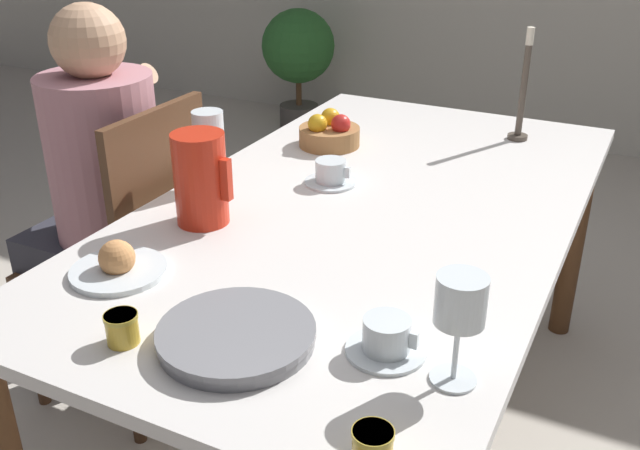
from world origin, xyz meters
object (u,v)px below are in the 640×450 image
at_px(wine_glass_juice, 460,306).
at_px(teacup_near_person, 387,339).
at_px(person_seated, 99,181).
at_px(teacup_across, 331,174).
at_px(bread_plate, 118,265).
at_px(jam_jar_red, 373,445).
at_px(fruit_bowl, 329,133).
at_px(red_pitcher, 200,178).
at_px(chair_person_side, 134,254).
at_px(jam_jar_amber, 122,327).
at_px(serving_tray, 236,336).
at_px(candlestick_tall, 522,97).
at_px(wine_glass_water, 208,131).
at_px(potted_plant, 298,53).

relative_size(wine_glass_juice, teacup_near_person, 1.36).
relative_size(person_seated, teacup_across, 8.60).
height_order(bread_plate, jam_jar_red, bread_plate).
bearing_deg(teacup_across, teacup_near_person, -57.03).
xyz_separation_m(teacup_near_person, fruit_bowl, (-0.54, 0.88, 0.01)).
distance_m(red_pitcher, teacup_near_person, 0.64).
relative_size(chair_person_side, jam_jar_amber, 15.94).
bearing_deg(teacup_near_person, wine_glass_juice, -9.92).
xyz_separation_m(serving_tray, jam_jar_red, (0.31, -0.15, 0.02)).
bearing_deg(person_seated, fruit_bowl, -47.08).
xyz_separation_m(bread_plate, jam_jar_amber, (0.17, -0.18, 0.01)).
bearing_deg(wine_glass_juice, jam_jar_amber, -164.02).
relative_size(wine_glass_juice, candlestick_tall, 0.56).
distance_m(teacup_near_person, fruit_bowl, 1.03).
relative_size(bread_plate, jam_jar_red, 3.32).
bearing_deg(jam_jar_amber, bread_plate, 132.82).
height_order(red_pitcher, candlestick_tall, candlestick_tall).
distance_m(jam_jar_amber, jam_jar_red, 0.49).
height_order(jam_jar_red, fruit_bowl, fruit_bowl).
relative_size(wine_glass_juice, teacup_across, 1.36).
distance_m(teacup_near_person, jam_jar_amber, 0.44).
xyz_separation_m(wine_glass_water, bread_plate, (0.09, -0.47, -0.13)).
relative_size(wine_glass_juice, jam_jar_amber, 3.21).
bearing_deg(serving_tray, jam_jar_amber, -154.13).
bearing_deg(teacup_across, person_seated, -162.96).
bearing_deg(teacup_near_person, person_seated, 157.07).
height_order(wine_glass_water, fruit_bowl, wine_glass_water).
relative_size(person_seated, potted_plant, 1.57).
bearing_deg(fruit_bowl, potted_plant, 120.42).
height_order(chair_person_side, jam_jar_red, chair_person_side).
relative_size(teacup_across, bread_plate, 0.71).
height_order(teacup_across, candlestick_tall, candlestick_tall).
bearing_deg(chair_person_side, wine_glass_juice, -113.43).
distance_m(person_seated, red_pitcher, 0.50).
xyz_separation_m(fruit_bowl, potted_plant, (-1.24, 2.11, -0.29)).
bearing_deg(chair_person_side, red_pitcher, -112.53).
height_order(teacup_across, jam_jar_red, teacup_across).
relative_size(bread_plate, jam_jar_amber, 3.32).
height_order(wine_glass_juice, teacup_across, wine_glass_juice).
bearing_deg(fruit_bowl, teacup_near_person, -58.82).
xyz_separation_m(chair_person_side, bread_plate, (0.36, -0.43, 0.26)).
relative_size(teacup_near_person, jam_jar_amber, 2.35).
bearing_deg(serving_tray, candlestick_tall, 81.70).
bearing_deg(jam_jar_red, red_pitcher, 140.68).
bearing_deg(teacup_across, fruit_bowl, 116.67).
bearing_deg(candlestick_tall, jam_jar_amber, -104.75).
relative_size(candlestick_tall, potted_plant, 0.45).
bearing_deg(candlestick_tall, teacup_across, -121.73).
height_order(person_seated, teacup_near_person, person_seated).
bearing_deg(chair_person_side, wine_glass_water, -81.90).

